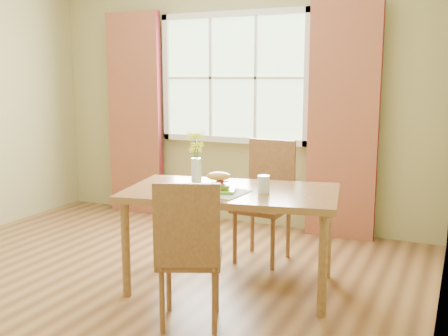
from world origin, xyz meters
TOP-DOWN VIEW (x-y plane):
  - room at (0.00, 0.00)m, footprint 4.24×3.84m
  - window at (0.00, 1.87)m, footprint 1.62×0.06m
  - curtain_left at (-1.15, 1.78)m, footprint 0.65×0.08m
  - curtain_right at (1.15, 1.78)m, footprint 0.65×0.08m
  - dining_table at (0.71, 0.24)m, footprint 1.62×1.11m
  - chair_near at (0.74, -0.45)m, footprint 0.50×0.50m
  - chair_far at (0.72, 0.95)m, footprint 0.44×0.44m
  - placemat at (0.63, 0.11)m, footprint 0.48×0.37m
  - plate at (0.65, 0.14)m, footprint 0.31×0.31m
  - croissant_sandwich at (0.67, 0.11)m, footprint 0.20×0.17m
  - water_glass at (0.96, 0.23)m, footprint 0.08×0.08m
  - flower_vase at (0.38, 0.34)m, footprint 0.16×0.16m

SIDE VIEW (x-z plane):
  - chair_near at x=0.74m, z-range 0.04..0.96m
  - chair_far at x=0.72m, z-range 0.05..1.04m
  - dining_table at x=0.71m, z-range 0.29..1.01m
  - placemat at x=0.63m, z-range 0.72..0.73m
  - plate at x=0.65m, z-range 0.73..0.74m
  - water_glass at x=0.96m, z-range 0.72..0.84m
  - croissant_sandwich at x=0.67m, z-range 0.74..0.87m
  - flower_vase at x=0.38m, z-range 0.76..1.15m
  - curtain_left at x=-1.15m, z-range 0.00..2.20m
  - curtain_right at x=1.15m, z-range 0.00..2.20m
  - room at x=0.00m, z-range -0.02..2.72m
  - window at x=0.00m, z-range 0.84..2.16m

